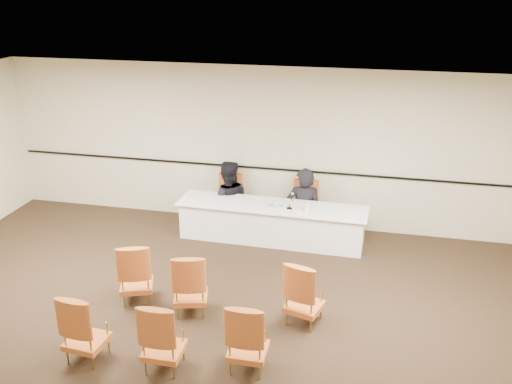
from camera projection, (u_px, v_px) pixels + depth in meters
The scene contains 20 objects.
floor at pixel (196, 341), 7.52m from camera, with size 10.00×10.00×0.00m, color black.
ceiling at pixel (185, 119), 6.43m from camera, with size 10.00×10.00×0.00m, color silver.
wall_back at pixel (261, 147), 10.61m from camera, with size 10.00×0.04×3.00m, color beige.
wall_rail at pixel (260, 168), 10.72m from camera, with size 9.80×0.04×0.03m, color black.
panel_table at pixel (272, 223), 10.22m from camera, with size 3.39×0.79×0.68m, color white, non-canonical shape.
panelist_main at pixel (304, 214), 10.58m from camera, with size 0.66×0.43×1.80m, color black.
panelist_main_chair at pixel (304, 208), 10.53m from camera, with size 0.50×0.50×0.95m, color #A6551D, non-canonical shape.
panelist_second at pixel (228, 205), 10.90m from camera, with size 0.85×0.66×1.75m, color black.
panelist_second_chair at pixel (228, 200), 10.87m from camera, with size 0.50×0.50×0.95m, color #A6551D, non-canonical shape.
papers at pixel (302, 210), 9.92m from camera, with size 0.30×0.22×0.00m, color white.
microphone at pixel (290, 202), 9.91m from camera, with size 0.09×0.19×0.26m, color black, non-canonical shape.
water_bottle at pixel (272, 202), 9.97m from camera, with size 0.06×0.06×0.20m, color teal, non-canonical shape.
drinking_glass at pixel (285, 205), 9.99m from camera, with size 0.06×0.06×0.10m, color silver.
coffee_cup at pixel (307, 208), 9.83m from camera, with size 0.08×0.08×0.13m, color white.
aud_chair_front_left at pixel (136, 272), 8.29m from camera, with size 0.50×0.50×0.95m, color #A6551D, non-canonical shape.
aud_chair_front_mid at pixel (190, 283), 7.99m from camera, with size 0.50×0.50×0.95m, color #A6551D, non-canonical shape.
aud_chair_front_right at pixel (305, 292), 7.76m from camera, with size 0.50×0.50×0.95m, color #A6551D, non-canonical shape.
aud_chair_back_left at pixel (85, 326), 7.02m from camera, with size 0.50×0.50×0.95m, color #A6551D, non-canonical shape.
aud_chair_back_mid at pixel (163, 335), 6.85m from camera, with size 0.50×0.50×0.95m, color #A6551D, non-canonical shape.
aud_chair_back_right at pixel (248, 335), 6.84m from camera, with size 0.50×0.50×0.95m, color #A6551D, non-canonical shape.
Camera 1 is at (2.18, -5.96, 4.55)m, focal length 40.00 mm.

